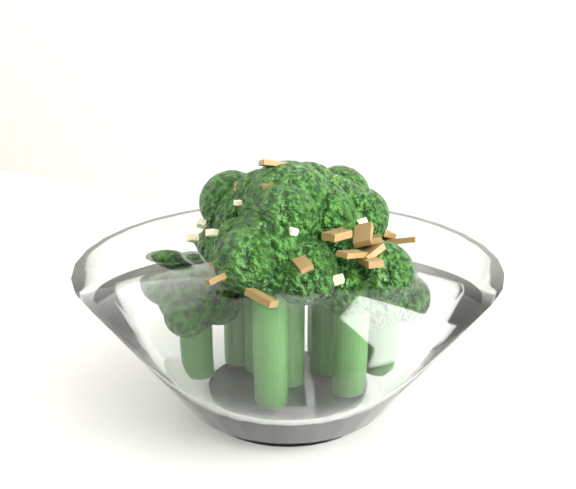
% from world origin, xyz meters
% --- Properties ---
extents(broccoli_dish, '(0.24, 0.24, 0.15)m').
position_xyz_m(broccoli_dish, '(0.17, 0.15, 0.81)').
color(broccoli_dish, white).
rests_on(broccoli_dish, table).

